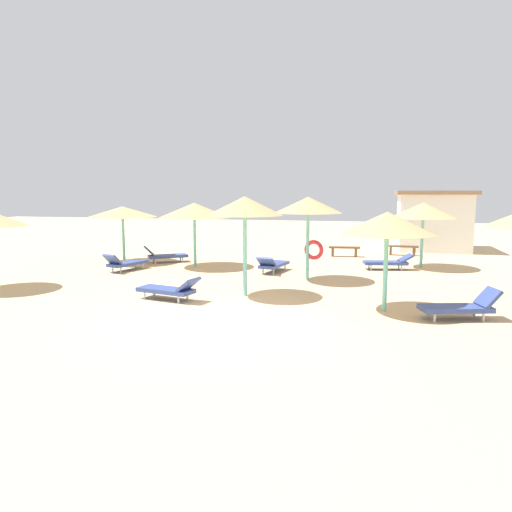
{
  "coord_description": "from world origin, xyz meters",
  "views": [
    {
      "loc": [
        3.37,
        -10.68,
        3.12
      ],
      "look_at": [
        0.0,
        3.0,
        1.2
      ],
      "focal_mm": 33.31,
      "sensor_mm": 36.0,
      "label": 1
    }
  ],
  "objects_px": {
    "lounger_1": "(273,264)",
    "parasol_6": "(245,206)",
    "parasol_5": "(423,211)",
    "beach_cabana": "(432,220)",
    "parasol_0": "(387,223)",
    "lounger_5": "(389,262)",
    "parasol_7": "(122,212)",
    "lounger_3": "(165,255)",
    "bench_0": "(344,249)",
    "lounger_7": "(125,263)",
    "parasol_3": "(194,210)",
    "bench_1": "(402,248)",
    "parasol_1": "(308,206)",
    "lounger_0": "(461,307)",
    "lounger_6": "(170,289)"
  },
  "relations": [
    {
      "from": "parasol_1",
      "to": "beach_cabana",
      "type": "height_order",
      "value": "beach_cabana"
    },
    {
      "from": "lounger_5",
      "to": "bench_1",
      "type": "xyz_separation_m",
      "value": [
        0.78,
        4.66,
        0.04
      ]
    },
    {
      "from": "lounger_6",
      "to": "parasol_6",
      "type": "bearing_deg",
      "value": 29.56
    },
    {
      "from": "parasol_7",
      "to": "parasol_3",
      "type": "bearing_deg",
      "value": -7.73
    },
    {
      "from": "parasol_6",
      "to": "lounger_0",
      "type": "distance_m",
      "value": 6.45
    },
    {
      "from": "lounger_1",
      "to": "lounger_3",
      "type": "height_order",
      "value": "lounger_3"
    },
    {
      "from": "lounger_0",
      "to": "parasol_1",
      "type": "bearing_deg",
      "value": 135.48
    },
    {
      "from": "parasol_5",
      "to": "beach_cabana",
      "type": "xyz_separation_m",
      "value": [
        1.15,
        6.86,
        -0.74
      ]
    },
    {
      "from": "parasol_3",
      "to": "lounger_0",
      "type": "bearing_deg",
      "value": -33.7
    },
    {
      "from": "parasol_7",
      "to": "lounger_3",
      "type": "xyz_separation_m",
      "value": [
        1.83,
        0.29,
        -1.91
      ]
    },
    {
      "from": "parasol_0",
      "to": "parasol_1",
      "type": "relative_size",
      "value": 0.89
    },
    {
      "from": "lounger_0",
      "to": "lounger_7",
      "type": "xyz_separation_m",
      "value": [
        -11.64,
        4.58,
        -0.0
      ]
    },
    {
      "from": "lounger_3",
      "to": "lounger_6",
      "type": "distance_m",
      "value": 7.5
    },
    {
      "from": "lounger_1",
      "to": "bench_0",
      "type": "relative_size",
      "value": 1.3
    },
    {
      "from": "lounger_5",
      "to": "bench_0",
      "type": "bearing_deg",
      "value": 119.28
    },
    {
      "from": "parasol_6",
      "to": "parasol_7",
      "type": "xyz_separation_m",
      "value": [
        -7.03,
        5.36,
        -0.45
      ]
    },
    {
      "from": "parasol_0",
      "to": "beach_cabana",
      "type": "height_order",
      "value": "beach_cabana"
    },
    {
      "from": "parasol_1",
      "to": "bench_0",
      "type": "distance_m",
      "value": 6.99
    },
    {
      "from": "beach_cabana",
      "to": "parasol_5",
      "type": "bearing_deg",
      "value": -99.54
    },
    {
      "from": "parasol_7",
      "to": "lounger_5",
      "type": "relative_size",
      "value": 1.5
    },
    {
      "from": "parasol_5",
      "to": "lounger_7",
      "type": "height_order",
      "value": "parasol_5"
    },
    {
      "from": "lounger_7",
      "to": "beach_cabana",
      "type": "bearing_deg",
      "value": 39.72
    },
    {
      "from": "lounger_1",
      "to": "parasol_6",
      "type": "bearing_deg",
      "value": -89.49
    },
    {
      "from": "lounger_3",
      "to": "bench_1",
      "type": "xyz_separation_m",
      "value": [
        10.34,
        5.0,
        0.02
      ]
    },
    {
      "from": "lounger_6",
      "to": "bench_1",
      "type": "xyz_separation_m",
      "value": [
        7.1,
        11.75,
        0.03
      ]
    },
    {
      "from": "bench_0",
      "to": "bench_1",
      "type": "bearing_deg",
      "value": 22.82
    },
    {
      "from": "lounger_1",
      "to": "lounger_6",
      "type": "xyz_separation_m",
      "value": [
        -1.92,
        -5.4,
        0.0
      ]
    },
    {
      "from": "parasol_0",
      "to": "lounger_5",
      "type": "bearing_deg",
      "value": 87.41
    },
    {
      "from": "bench_1",
      "to": "lounger_1",
      "type": "bearing_deg",
      "value": -129.17
    },
    {
      "from": "parasol_7",
      "to": "lounger_6",
      "type": "xyz_separation_m",
      "value": [
        5.08,
        -6.47,
        -1.91
      ]
    },
    {
      "from": "parasol_1",
      "to": "lounger_3",
      "type": "height_order",
      "value": "parasol_1"
    },
    {
      "from": "parasol_7",
      "to": "lounger_6",
      "type": "height_order",
      "value": "parasol_7"
    },
    {
      "from": "bench_1",
      "to": "beach_cabana",
      "type": "xyz_separation_m",
      "value": [
        1.68,
        3.07,
        1.26
      ]
    },
    {
      "from": "lounger_1",
      "to": "parasol_5",
      "type": "bearing_deg",
      "value": 24.23
    },
    {
      "from": "lounger_6",
      "to": "lounger_7",
      "type": "xyz_separation_m",
      "value": [
        -3.83,
        4.35,
        0.0
      ]
    },
    {
      "from": "parasol_7",
      "to": "lounger_0",
      "type": "bearing_deg",
      "value": -27.49
    },
    {
      "from": "bench_1",
      "to": "lounger_7",
      "type": "bearing_deg",
      "value": -145.87
    },
    {
      "from": "parasol_3",
      "to": "beach_cabana",
      "type": "bearing_deg",
      "value": 40.64
    },
    {
      "from": "parasol_0",
      "to": "bench_1",
      "type": "bearing_deg",
      "value": 84.58
    },
    {
      "from": "parasol_3",
      "to": "lounger_3",
      "type": "xyz_separation_m",
      "value": [
        -1.73,
        0.77,
        -2.03
      ]
    },
    {
      "from": "lounger_3",
      "to": "lounger_7",
      "type": "xyz_separation_m",
      "value": [
        -0.58,
        -2.41,
        -0.0
      ]
    },
    {
      "from": "lounger_5",
      "to": "beach_cabana",
      "type": "bearing_deg",
      "value": 72.32
    },
    {
      "from": "parasol_0",
      "to": "lounger_3",
      "type": "xyz_separation_m",
      "value": [
        -9.25,
        6.56,
        -1.98
      ]
    },
    {
      "from": "lounger_3",
      "to": "bench_0",
      "type": "distance_m",
      "value": 8.51
    },
    {
      "from": "lounger_5",
      "to": "lounger_7",
      "type": "distance_m",
      "value": 10.51
    },
    {
      "from": "lounger_6",
      "to": "lounger_3",
      "type": "bearing_deg",
      "value": 115.68
    },
    {
      "from": "parasol_6",
      "to": "parasol_7",
      "type": "bearing_deg",
      "value": 142.7
    },
    {
      "from": "parasol_1",
      "to": "lounger_5",
      "type": "height_order",
      "value": "parasol_1"
    },
    {
      "from": "lounger_0",
      "to": "lounger_3",
      "type": "height_order",
      "value": "lounger_0"
    },
    {
      "from": "lounger_3",
      "to": "lounger_7",
      "type": "relative_size",
      "value": 0.96
    }
  ]
}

